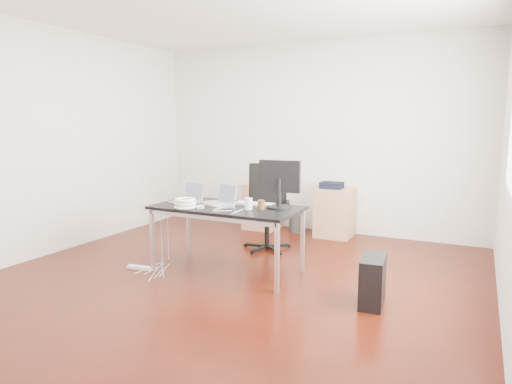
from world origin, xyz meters
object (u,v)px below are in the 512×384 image
at_px(office_chair, 267,202).
at_px(desk, 227,211).
at_px(pc_tower, 373,281).
at_px(filing_cabinet_left, 263,206).
at_px(filing_cabinet_right, 335,212).

bearing_deg(office_chair, desk, -112.38).
bearing_deg(pc_tower, filing_cabinet_left, 128.12).
xyz_separation_m(desk, office_chair, (-0.00, 1.06, -0.07)).
distance_m(desk, pc_tower, 1.72).
distance_m(filing_cabinet_left, filing_cabinet_right, 1.15).
xyz_separation_m(filing_cabinet_left, filing_cabinet_right, (1.15, 0.00, 0.00)).
bearing_deg(pc_tower, office_chair, 136.33).
height_order(office_chair, filing_cabinet_right, office_chair).
relative_size(office_chair, pc_tower, 2.40).
bearing_deg(desk, filing_cabinet_right, 73.17).
relative_size(filing_cabinet_left, filing_cabinet_right, 1.00).
bearing_deg(office_chair, filing_cabinet_left, 95.80).
bearing_deg(filing_cabinet_right, filing_cabinet_left, 180.00).
height_order(desk, filing_cabinet_right, desk).
bearing_deg(desk, pc_tower, -7.96).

